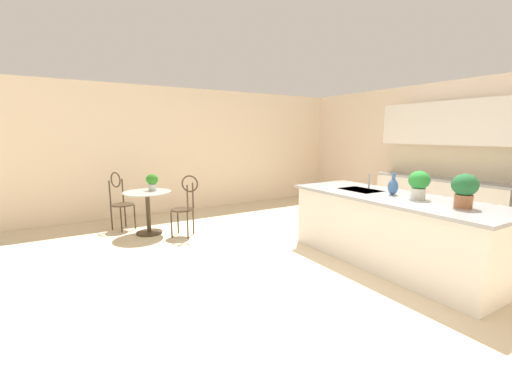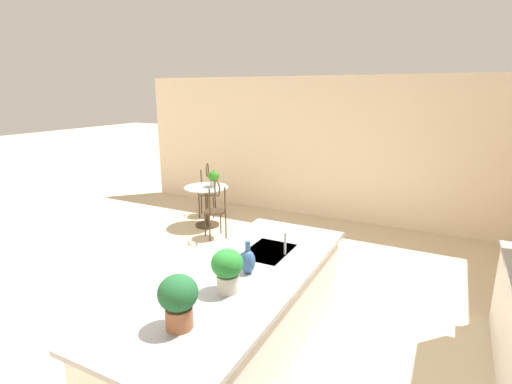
{
  "view_description": "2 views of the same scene",
  "coord_description": "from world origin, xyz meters",
  "px_view_note": "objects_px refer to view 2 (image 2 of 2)",
  "views": [
    {
      "loc": [
        3.0,
        -2.87,
        1.71
      ],
      "look_at": [
        -0.89,
        -0.52,
        0.92
      ],
      "focal_mm": 23.35,
      "sensor_mm": 36.0,
      "label": 1
    },
    {
      "loc": [
        2.92,
        2.35,
        2.43
      ],
      "look_at": [
        -1.51,
        0.07,
        1.13
      ],
      "focal_mm": 27.26,
      "sensor_mm": 36.0,
      "label": 2
    }
  ],
  "objects_px": {
    "chair_by_island": "(207,187)",
    "potted_plant_counter_near": "(227,268)",
    "bistro_table": "(207,202)",
    "potted_plant_counter_far": "(178,298)",
    "chair_near_window": "(216,206)",
    "potted_plant_on_table": "(214,178)",
    "vase_on_counter": "(248,261)"
  },
  "relations": [
    {
      "from": "potted_plant_on_table",
      "to": "potted_plant_counter_far",
      "type": "relative_size",
      "value": 0.78
    },
    {
      "from": "chair_near_window",
      "to": "vase_on_counter",
      "type": "distance_m",
      "value": 3.23
    },
    {
      "from": "bistro_table",
      "to": "chair_near_window",
      "type": "height_order",
      "value": "chair_near_window"
    },
    {
      "from": "chair_near_window",
      "to": "potted_plant_counter_near",
      "type": "height_order",
      "value": "potted_plant_counter_near"
    },
    {
      "from": "chair_by_island",
      "to": "potted_plant_counter_far",
      "type": "xyz_separation_m",
      "value": [
        4.43,
        2.8,
        0.56
      ]
    },
    {
      "from": "chair_near_window",
      "to": "chair_by_island",
      "type": "bearing_deg",
      "value": -139.71
    },
    {
      "from": "chair_near_window",
      "to": "chair_by_island",
      "type": "distance_m",
      "value": 1.33
    },
    {
      "from": "bistro_table",
      "to": "potted_plant_on_table",
      "type": "bearing_deg",
      "value": 124.65
    },
    {
      "from": "bistro_table",
      "to": "chair_near_window",
      "type": "xyz_separation_m",
      "value": [
        0.47,
        0.5,
        0.13
      ]
    },
    {
      "from": "chair_by_island",
      "to": "potted_plant_on_table",
      "type": "height_order",
      "value": "chair_by_island"
    },
    {
      "from": "chair_by_island",
      "to": "potted_plant_counter_near",
      "type": "height_order",
      "value": "potted_plant_counter_near"
    },
    {
      "from": "chair_by_island",
      "to": "vase_on_counter",
      "type": "xyz_separation_m",
      "value": [
        3.53,
        2.83,
        0.46
      ]
    },
    {
      "from": "potted_plant_counter_near",
      "to": "potted_plant_on_table",
      "type": "bearing_deg",
      "value": -145.29
    },
    {
      "from": "potted_plant_on_table",
      "to": "vase_on_counter",
      "type": "bearing_deg",
      "value": 37.52
    },
    {
      "from": "potted_plant_counter_far",
      "to": "potted_plant_counter_near",
      "type": "bearing_deg",
      "value": 176.32
    },
    {
      "from": "potted_plant_counter_near",
      "to": "potted_plant_counter_far",
      "type": "bearing_deg",
      "value": -3.68
    },
    {
      "from": "potted_plant_counter_far",
      "to": "vase_on_counter",
      "type": "bearing_deg",
      "value": 178.49
    },
    {
      "from": "potted_plant_on_table",
      "to": "vase_on_counter",
      "type": "height_order",
      "value": "vase_on_counter"
    },
    {
      "from": "bistro_table",
      "to": "potted_plant_on_table",
      "type": "distance_m",
      "value": 0.48
    },
    {
      "from": "bistro_table",
      "to": "potted_plant_counter_far",
      "type": "xyz_separation_m",
      "value": [
        3.89,
        2.45,
        0.69
      ]
    },
    {
      "from": "potted_plant_on_table",
      "to": "potted_plant_counter_far",
      "type": "height_order",
      "value": "potted_plant_counter_far"
    },
    {
      "from": "chair_near_window",
      "to": "potted_plant_on_table",
      "type": "bearing_deg",
      "value": -144.57
    },
    {
      "from": "bistro_table",
      "to": "chair_by_island",
      "type": "relative_size",
      "value": 0.77
    },
    {
      "from": "bistro_table",
      "to": "potted_plant_counter_far",
      "type": "height_order",
      "value": "potted_plant_counter_far"
    },
    {
      "from": "chair_by_island",
      "to": "potted_plant_counter_near",
      "type": "xyz_separation_m",
      "value": [
        3.88,
        2.84,
        0.55
      ]
    },
    {
      "from": "chair_by_island",
      "to": "vase_on_counter",
      "type": "bearing_deg",
      "value": 38.65
    },
    {
      "from": "chair_by_island",
      "to": "potted_plant_counter_near",
      "type": "distance_m",
      "value": 4.84
    },
    {
      "from": "chair_by_island",
      "to": "potted_plant_counter_far",
      "type": "distance_m",
      "value": 5.28
    },
    {
      "from": "bistro_table",
      "to": "potted_plant_counter_far",
      "type": "relative_size",
      "value": 2.16
    },
    {
      "from": "chair_near_window",
      "to": "potted_plant_on_table",
      "type": "distance_m",
      "value": 0.75
    },
    {
      "from": "chair_by_island",
      "to": "potted_plant_counter_near",
      "type": "bearing_deg",
      "value": 36.15
    },
    {
      "from": "chair_near_window",
      "to": "potted_plant_on_table",
      "type": "xyz_separation_m",
      "value": [
        -0.55,
        -0.39,
        0.33
      ]
    }
  ]
}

